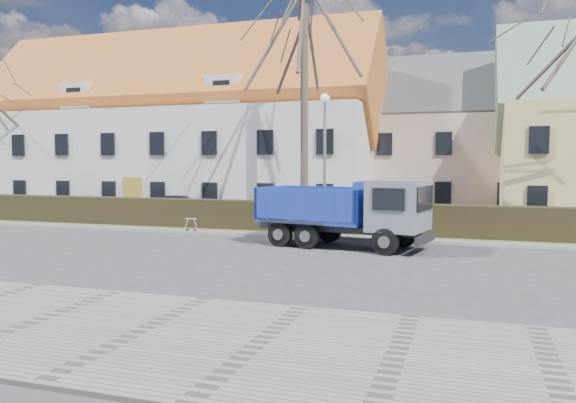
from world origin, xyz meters
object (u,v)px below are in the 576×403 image
(cart_frame, at_px, (186,225))
(parked_car_a, at_px, (180,206))
(dump_truck, at_px, (337,212))
(streetlight, at_px, (325,162))

(cart_frame, relative_size, parked_car_a, 0.20)
(parked_car_a, bearing_deg, cart_frame, -159.10)
(cart_frame, distance_m, parked_car_a, 6.09)
(dump_truck, distance_m, streetlight, 4.87)
(streetlight, xyz_separation_m, cart_frame, (-5.52, -2.45, -2.69))
(streetlight, relative_size, parked_car_a, 1.50)
(cart_frame, height_order, parked_car_a, parked_car_a)
(dump_truck, relative_size, streetlight, 1.04)
(dump_truck, relative_size, cart_frame, 7.92)
(cart_frame, bearing_deg, parked_car_a, 121.59)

